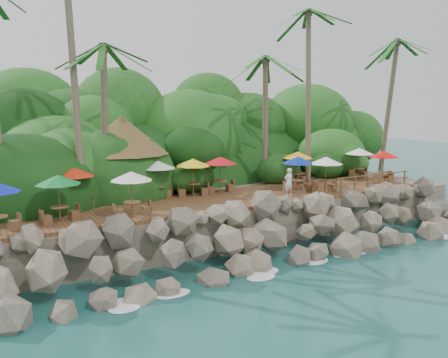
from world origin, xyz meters
TOP-DOWN VIEW (x-y plane):
  - ground at (0.00, 0.00)m, footprint 140.00×140.00m
  - land_base at (0.00, 16.00)m, footprint 32.00×25.20m
  - jungle_hill at (0.00, 23.50)m, footprint 44.80×28.00m
  - seawall at (0.00, 2.00)m, footprint 29.00×4.00m
  - terrace at (0.00, 6.00)m, footprint 26.00×5.00m
  - jungle_foliage at (0.00, 15.00)m, footprint 44.00×16.00m
  - foam_line at (0.00, 0.30)m, footprint 25.20×0.80m
  - palms at (0.86, 8.87)m, footprint 33.19×6.58m
  - palapa at (-4.57, 9.81)m, footprint 5.39×5.39m
  - dining_clusters at (0.23, 6.13)m, footprint 25.32×5.19m
  - railing at (9.32, 3.65)m, footprint 6.10×0.10m
  - waiter at (3.64, 4.86)m, footprint 0.59×0.40m

SIDE VIEW (x-z plane):
  - ground at x=0.00m, z-range 0.00..0.00m
  - jungle_hill at x=0.00m, z-range -7.70..7.70m
  - jungle_foliage at x=0.00m, z-range -6.00..6.00m
  - foam_line at x=0.00m, z-range 0.00..0.06m
  - land_base at x=0.00m, z-range 0.00..2.10m
  - seawall at x=0.00m, z-range 0.00..2.30m
  - terrace at x=0.00m, z-range 2.10..2.30m
  - railing at x=9.32m, z-range 2.41..3.41m
  - waiter at x=3.64m, z-range 2.30..3.90m
  - dining_clusters at x=0.23m, z-range 3.01..5.17m
  - palapa at x=-4.57m, z-range 3.49..8.09m
  - palms at x=0.86m, z-range 5.39..19.89m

